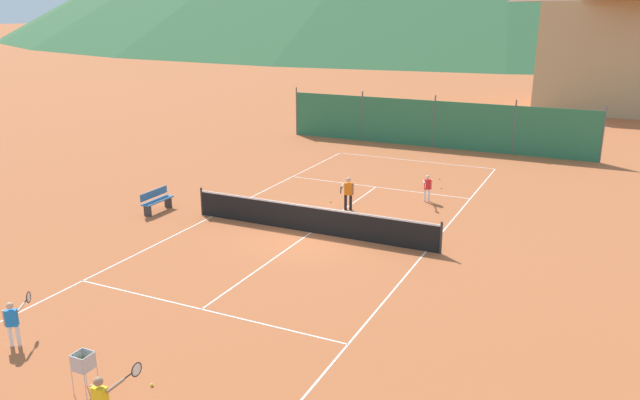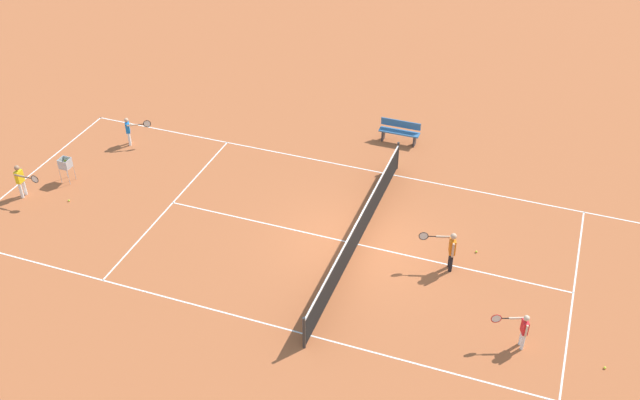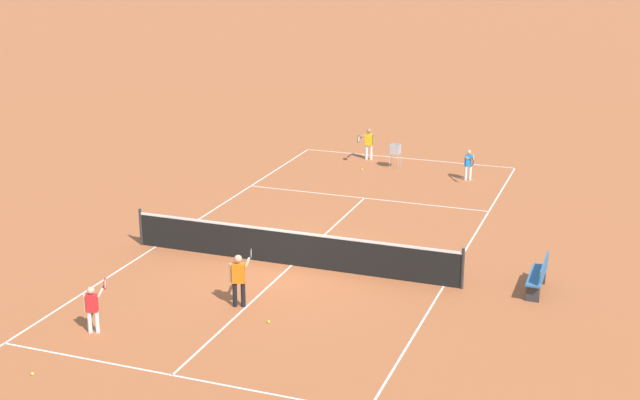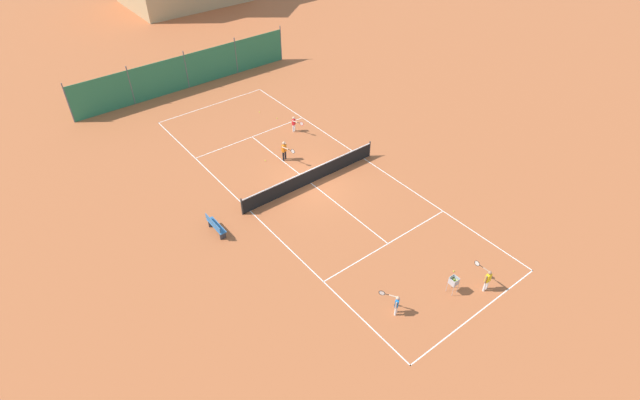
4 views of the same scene
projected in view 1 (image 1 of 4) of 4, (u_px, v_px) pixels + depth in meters
The scene contains 15 objects.
ground_plane at pixel (311, 232), 21.57m from camera, with size 600.00×600.00×0.00m, color #B25B33.
court_line_markings at pixel (311, 232), 21.56m from camera, with size 8.25×23.85×0.01m.
tennis_net at pixel (311, 219), 21.42m from camera, with size 9.18×0.08×1.06m.
windscreen_fence_far at pixel (434, 124), 34.57m from camera, with size 17.28×0.08×2.90m.
player_near_baseline at pixel (103, 400), 11.12m from camera, with size 0.41×1.01×1.20m.
player_far_baseline at pixel (427, 186), 24.82m from camera, with size 0.36×0.97×1.09m.
player_near_service at pixel (348, 191), 23.73m from camera, with size 0.43×1.11×1.30m.
player_far_service at pixel (13, 319), 14.16m from camera, with size 0.48×0.95×1.09m.
tennis_ball_alley_right at pixel (152, 385), 12.75m from camera, with size 0.07×0.07×0.07m, color #CCE033.
tennis_ball_far_corner at pixel (441, 188), 26.84m from camera, with size 0.07×0.07×0.07m, color #CCE033.
tennis_ball_alley_left at pixel (331, 202), 24.92m from camera, with size 0.07×0.07×0.07m, color #CCE033.
tennis_ball_by_net_left at pixel (439, 179), 28.34m from camera, with size 0.07×0.07×0.07m, color #CCE033.
ball_hopper at pixel (83, 363), 12.37m from camera, with size 0.36×0.36×0.89m.
courtside_bench at pixel (157, 200), 23.68m from camera, with size 0.36×1.50×0.84m.
alpine_chalet at pixel (630, 32), 46.33m from camera, with size 13.00×10.00×11.20m.
Camera 1 is at (8.98, -18.20, 7.38)m, focal length 35.00 mm.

